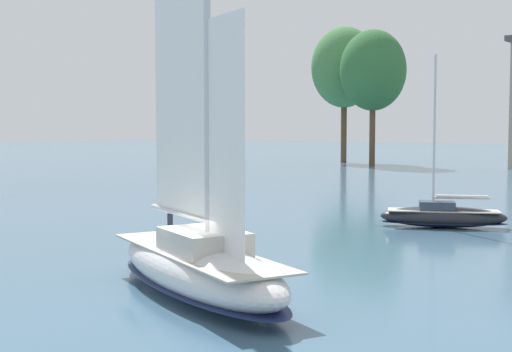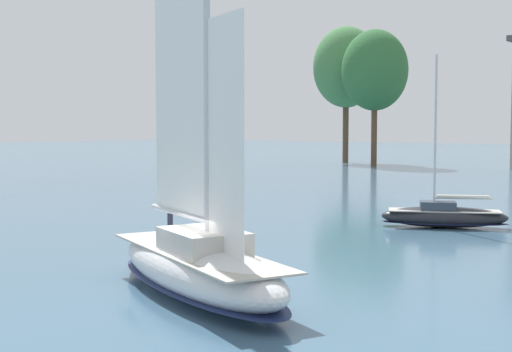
{
  "view_description": "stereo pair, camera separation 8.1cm",
  "coord_description": "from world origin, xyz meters",
  "px_view_note": "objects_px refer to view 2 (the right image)",
  "views": [
    {
      "loc": [
        15.27,
        -16.3,
        5.34
      ],
      "look_at": [
        0.0,
        3.0,
        3.62
      ],
      "focal_mm": 50.0,
      "sensor_mm": 36.0,
      "label": 1
    },
    {
      "loc": [
        15.33,
        -16.25,
        5.34
      ],
      "look_at": [
        0.0,
        3.0,
        3.62
      ],
      "focal_mm": 50.0,
      "sensor_mm": 36.0,
      "label": 2
    }
  ],
  "objects_px": {
    "sailboat_moored_mid_channel": "(444,216)",
    "tree_shore_left": "(375,70)",
    "sailboat_main": "(197,260)",
    "tree_shore_center": "(346,67)"
  },
  "relations": [
    {
      "from": "tree_shore_center",
      "to": "sailboat_moored_mid_channel",
      "type": "height_order",
      "value": "tree_shore_center"
    },
    {
      "from": "tree_shore_left",
      "to": "sailboat_moored_mid_channel",
      "type": "bearing_deg",
      "value": -57.32
    },
    {
      "from": "sailboat_moored_mid_channel",
      "to": "tree_shore_left",
      "type": "bearing_deg",
      "value": 122.68
    },
    {
      "from": "sailboat_main",
      "to": "sailboat_moored_mid_channel",
      "type": "xyz_separation_m",
      "value": [
        -0.22,
        19.22,
        -0.51
      ]
    },
    {
      "from": "sailboat_moored_mid_channel",
      "to": "sailboat_main",
      "type": "bearing_deg",
      "value": -89.33
    },
    {
      "from": "tree_shore_left",
      "to": "sailboat_main",
      "type": "distance_m",
      "value": 77.49
    },
    {
      "from": "tree_shore_left",
      "to": "sailboat_moored_mid_channel",
      "type": "height_order",
      "value": "tree_shore_left"
    },
    {
      "from": "tree_shore_center",
      "to": "sailboat_main",
      "type": "distance_m",
      "value": 85.1
    },
    {
      "from": "sailboat_main",
      "to": "sailboat_moored_mid_channel",
      "type": "height_order",
      "value": "sailboat_main"
    },
    {
      "from": "tree_shore_left",
      "to": "sailboat_main",
      "type": "xyz_separation_m",
      "value": [
        32.41,
        -69.4,
        -11.74
      ]
    }
  ]
}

